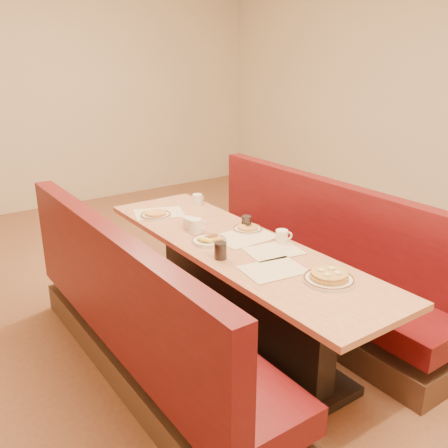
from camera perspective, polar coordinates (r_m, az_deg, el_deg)
ground at (r=3.71m, az=1.37°, el=-13.12°), size 8.00×8.00×0.00m
room_envelope at (r=3.12m, az=1.67°, el=18.27°), size 6.04×8.04×2.82m
diner_table at (r=3.52m, az=1.42°, el=-7.99°), size 0.70×2.50×0.75m
booth_left at (r=3.20m, az=-9.42°, el=-11.60°), size 0.55×2.50×1.05m
booth_right at (r=3.96m, az=10.00°, el=-5.21°), size 0.55×2.50×1.05m
placemat_near_left at (r=2.99m, az=5.64°, el=-5.19°), size 0.40×0.32×0.00m
placemat_near_right at (r=3.26m, az=5.70°, el=-3.08°), size 0.39×0.32×0.00m
placemat_far_left at (r=4.00m, az=-7.43°, el=1.24°), size 0.45×0.40×0.00m
placemat_far_right at (r=3.48m, az=2.40°, el=-1.48°), size 0.40×0.30×0.00m
pancake_plate at (r=2.90m, az=11.90°, el=-6.02°), size 0.29×0.29×0.07m
eggs_plate at (r=3.39m, az=-1.76°, el=-1.87°), size 0.24×0.24×0.05m
extra_plate_mid at (r=3.60m, az=2.71°, el=-0.51°), size 0.22×0.22×0.04m
extra_plate_far at (r=3.93m, az=-7.83°, el=1.08°), size 0.24×0.24×0.05m
coffee_mug_a at (r=3.39m, az=6.67°, el=-1.38°), size 0.12×0.08×0.09m
coffee_mug_b at (r=3.55m, az=-3.28°, el=-0.19°), size 0.14×0.10×0.10m
coffee_mug_c at (r=4.20m, az=-3.03°, el=2.87°), size 0.11×0.08×0.09m
coffee_mug_d at (r=3.64m, az=-4.07°, el=0.17°), size 0.11×0.08×0.09m
soda_tumbler_near at (r=3.11m, az=-0.41°, el=-3.06°), size 0.08×0.08×0.11m
soda_tumbler_mid at (r=3.62m, az=2.57°, el=0.17°), size 0.07×0.07×0.10m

